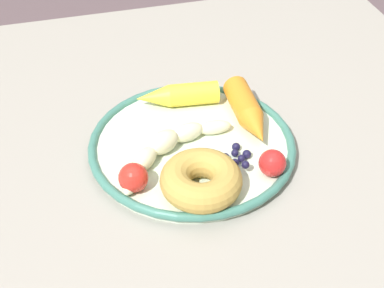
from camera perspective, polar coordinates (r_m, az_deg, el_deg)
name	(u,v)px	position (r m, az deg, el deg)	size (l,w,h in m)	color
dining_table	(150,189)	(0.87, -4.21, -4.47)	(1.03, 0.80, 0.72)	gray
plate	(192,146)	(0.79, 0.00, -0.16)	(0.28, 0.28, 0.02)	silver
banana	(168,146)	(0.76, -2.42, -0.24)	(0.17, 0.12, 0.03)	beige
carrot_orange	(248,112)	(0.82, 5.58, 3.15)	(0.04, 0.13, 0.04)	orange
carrot_yellow	(177,95)	(0.85, -1.46, 4.84)	(0.12, 0.05, 0.03)	yellow
donut	(201,180)	(0.71, 0.91, -3.58)	(0.10, 0.10, 0.04)	#B79343
blueberry_pile	(234,158)	(0.76, 4.20, -1.39)	(0.06, 0.06, 0.02)	#191638
tomato_near	(133,178)	(0.71, -5.83, -3.33)	(0.04, 0.04, 0.04)	red
tomato_mid	(272,163)	(0.74, 7.96, -1.88)	(0.04, 0.04, 0.04)	red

